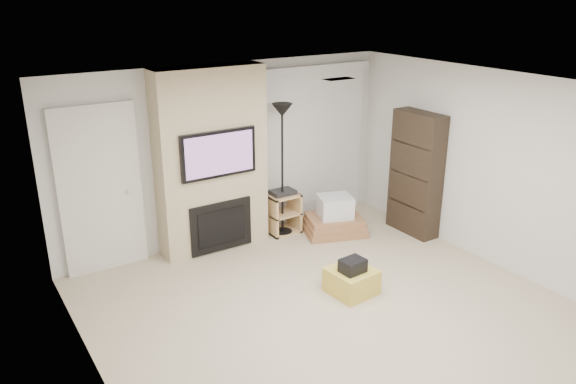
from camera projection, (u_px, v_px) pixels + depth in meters
floor at (348, 323)px, 6.09m from camera, size 5.00×5.50×0.00m
ceiling at (357, 93)px, 5.23m from camera, size 5.00×5.50×0.00m
wall_back at (228, 153)px, 7.83m from camera, size 5.00×0.00×2.50m
wall_left at (103, 284)px, 4.39m from camera, size 0.00×5.50×2.50m
wall_right at (510, 175)px, 6.93m from camera, size 0.00×5.50×2.50m
hvac_vent at (339, 79)px, 6.07m from camera, size 0.35×0.18×0.01m
ottoman at (351, 281)px, 6.66m from camera, size 0.54×0.54×0.30m
black_bag at (353, 266)px, 6.54m from camera, size 0.30×0.24×0.16m
fireplace_wall at (212, 162)px, 7.49m from camera, size 1.50×0.47×2.50m
entry_door at (100, 191)px, 6.96m from camera, size 1.02×0.11×2.14m
vertical_blinds at (312, 139)px, 8.49m from camera, size 1.98×0.10×2.37m
floor_lamp at (282, 133)px, 7.80m from camera, size 0.29×0.29×1.94m
av_stand at (283, 210)px, 8.25m from camera, size 0.45×0.38×0.66m
box_stack at (334, 219)px, 8.26m from camera, size 1.03×0.90×0.58m
bookshelf at (416, 174)px, 8.09m from camera, size 0.30×0.80×1.80m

